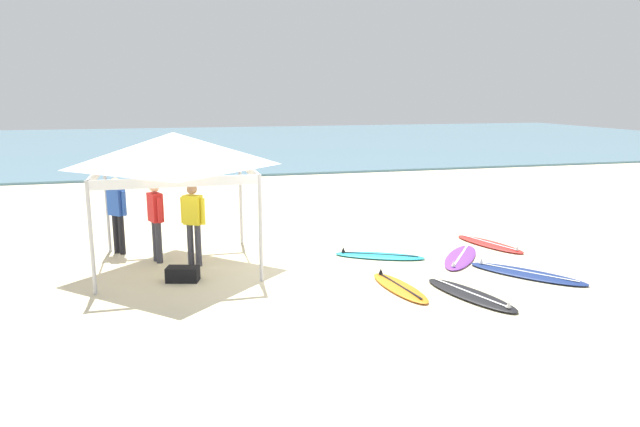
# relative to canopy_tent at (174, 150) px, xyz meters

# --- Properties ---
(ground_plane) EXTENTS (80.00, 80.00, 0.00)m
(ground_plane) POSITION_rel_canopy_tent_xyz_m (2.51, -1.35, -2.39)
(ground_plane) COLOR beige
(sea) EXTENTS (80.00, 36.00, 0.10)m
(sea) POSITION_rel_canopy_tent_xyz_m (2.51, 30.62, -2.34)
(sea) COLOR #568499
(sea) RESTS_ON ground
(canopy_tent) EXTENTS (3.10, 3.10, 2.75)m
(canopy_tent) POSITION_rel_canopy_tent_xyz_m (0.00, 0.00, 0.00)
(canopy_tent) COLOR #B7B7BC
(canopy_tent) RESTS_ON ground
(surfboard_cyan) EXTENTS (1.99, 1.34, 0.19)m
(surfboard_cyan) POSITION_rel_canopy_tent_xyz_m (4.23, -0.52, -2.35)
(surfboard_cyan) COLOR #23B2CC
(surfboard_cyan) RESTS_ON ground
(surfboard_red) EXTENTS (1.08, 2.01, 0.19)m
(surfboard_red) POSITION_rel_canopy_tent_xyz_m (7.09, -0.23, -2.35)
(surfboard_red) COLOR red
(surfboard_red) RESTS_ON ground
(surfboard_orange) EXTENTS (0.71, 1.86, 0.19)m
(surfboard_orange) POSITION_rel_canopy_tent_xyz_m (3.85, -2.59, -2.35)
(surfboard_orange) COLOR orange
(surfboard_orange) RESTS_ON ground
(surfboard_purple) EXTENTS (1.73, 2.01, 0.19)m
(surfboard_purple) POSITION_rel_canopy_tent_xyz_m (5.89, -1.07, -2.35)
(surfboard_purple) COLOR purple
(surfboard_purple) RESTS_ON ground
(surfboard_navy) EXTENTS (1.88, 2.23, 0.19)m
(surfboard_navy) POSITION_rel_canopy_tent_xyz_m (6.58, -2.46, -2.35)
(surfboard_navy) COLOR navy
(surfboard_navy) RESTS_ON ground
(surfboard_black) EXTENTS (1.13, 2.14, 0.19)m
(surfboard_black) POSITION_rel_canopy_tent_xyz_m (4.91, -3.28, -2.35)
(surfboard_black) COLOR black
(surfboard_black) RESTS_ON ground
(person_yellow) EXTENTS (0.48, 0.38, 1.71)m
(person_yellow) POSITION_rel_canopy_tent_xyz_m (0.31, -0.13, -1.40)
(person_yellow) COLOR #383842
(person_yellow) RESTS_ON ground
(person_blue) EXTENTS (0.42, 0.41, 1.71)m
(person_blue) POSITION_rel_canopy_tent_xyz_m (-1.26, 1.24, -1.40)
(person_blue) COLOR black
(person_blue) RESTS_ON ground
(person_red) EXTENTS (0.34, 0.52, 1.71)m
(person_red) POSITION_rel_canopy_tent_xyz_m (-0.43, 0.35, -1.40)
(person_red) COLOR #383842
(person_red) RESTS_ON ground
(gear_bag_near_tent) EXTENTS (0.66, 0.47, 0.28)m
(gear_bag_near_tent) POSITION_rel_canopy_tent_xyz_m (0.04, -1.12, -2.25)
(gear_bag_near_tent) COLOR black
(gear_bag_near_tent) RESTS_ON ground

